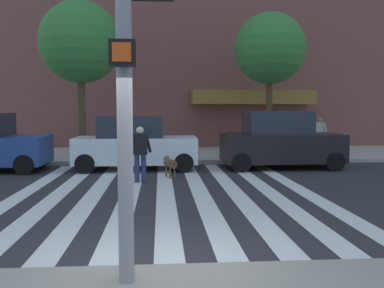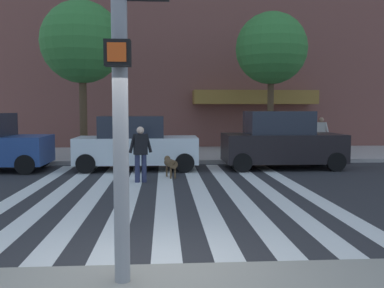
{
  "view_description": "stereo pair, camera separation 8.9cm",
  "coord_description": "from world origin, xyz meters",
  "px_view_note": "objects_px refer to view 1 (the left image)",
  "views": [
    {
      "loc": [
        0.02,
        -5.4,
        2.15
      ],
      "look_at": [
        0.85,
        5.72,
        1.24
      ],
      "focal_mm": 39.99,
      "sensor_mm": 36.0,
      "label": 1
    },
    {
      "loc": [
        0.11,
        -5.4,
        2.15
      ],
      "look_at": [
        0.85,
        5.72,
        1.24
      ],
      "focal_mm": 39.99,
      "sensor_mm": 36.0,
      "label": 2
    }
  ],
  "objects_px": {
    "parked_car_behind_first": "(135,144)",
    "pedestrian_bystander": "(319,134)",
    "parked_car_third_in_line": "(280,141)",
    "street_tree_nearest": "(80,43)",
    "dog_on_leash": "(170,163)",
    "pedestrian_dog_walker": "(140,151)",
    "street_tree_middle": "(270,49)"
  },
  "relations": [
    {
      "from": "dog_on_leash",
      "to": "pedestrian_bystander",
      "type": "xyz_separation_m",
      "value": [
        6.66,
        4.86,
        0.63
      ]
    },
    {
      "from": "pedestrian_dog_walker",
      "to": "dog_on_leash",
      "type": "relative_size",
      "value": 1.58
    },
    {
      "from": "parked_car_third_in_line",
      "to": "street_tree_middle",
      "type": "xyz_separation_m",
      "value": [
        0.43,
        3.35,
        3.77
      ]
    },
    {
      "from": "parked_car_third_in_line",
      "to": "pedestrian_dog_walker",
      "type": "xyz_separation_m",
      "value": [
        -4.93,
        -2.67,
        -0.06
      ]
    },
    {
      "from": "parked_car_third_in_line",
      "to": "pedestrian_bystander",
      "type": "bearing_deg",
      "value": 49.28
    },
    {
      "from": "street_tree_middle",
      "to": "parked_car_behind_first",
      "type": "bearing_deg",
      "value": -149.45
    },
    {
      "from": "parked_car_third_in_line",
      "to": "pedestrian_bystander",
      "type": "relative_size",
      "value": 2.59
    },
    {
      "from": "parked_car_behind_first",
      "to": "pedestrian_dog_walker",
      "type": "bearing_deg",
      "value": -83.36
    },
    {
      "from": "pedestrian_bystander",
      "to": "parked_car_behind_first",
      "type": "bearing_deg",
      "value": -158.84
    },
    {
      "from": "parked_car_behind_first",
      "to": "street_tree_nearest",
      "type": "height_order",
      "value": "street_tree_nearest"
    },
    {
      "from": "street_tree_middle",
      "to": "pedestrian_dog_walker",
      "type": "height_order",
      "value": "street_tree_middle"
    },
    {
      "from": "parked_car_behind_first",
      "to": "dog_on_leash",
      "type": "height_order",
      "value": "parked_car_behind_first"
    },
    {
      "from": "parked_car_behind_first",
      "to": "pedestrian_dog_walker",
      "type": "distance_m",
      "value": 2.69
    },
    {
      "from": "parked_car_third_in_line",
      "to": "street_tree_nearest",
      "type": "distance_m",
      "value": 8.77
    },
    {
      "from": "parked_car_behind_first",
      "to": "pedestrian_bystander",
      "type": "bearing_deg",
      "value": 21.16
    },
    {
      "from": "street_tree_nearest",
      "to": "street_tree_middle",
      "type": "height_order",
      "value": "street_tree_nearest"
    },
    {
      "from": "street_tree_nearest",
      "to": "pedestrian_dog_walker",
      "type": "bearing_deg",
      "value": -63.31
    },
    {
      "from": "street_tree_nearest",
      "to": "pedestrian_bystander",
      "type": "xyz_separation_m",
      "value": [
        10.12,
        0.59,
        -3.72
      ]
    },
    {
      "from": "parked_car_third_in_line",
      "to": "street_tree_nearest",
      "type": "bearing_deg",
      "value": 161.91
    },
    {
      "from": "pedestrian_dog_walker",
      "to": "dog_on_leash",
      "type": "height_order",
      "value": "pedestrian_dog_walker"
    },
    {
      "from": "parked_car_behind_first",
      "to": "pedestrian_dog_walker",
      "type": "relative_size",
      "value": 2.6
    },
    {
      "from": "pedestrian_dog_walker",
      "to": "dog_on_leash",
      "type": "bearing_deg",
      "value": 44.03
    },
    {
      "from": "street_tree_nearest",
      "to": "pedestrian_bystander",
      "type": "bearing_deg",
      "value": 3.34
    },
    {
      "from": "parked_car_behind_first",
      "to": "street_tree_nearest",
      "type": "xyz_separation_m",
      "value": [
        -2.26,
        2.45,
        3.89
      ]
    },
    {
      "from": "street_tree_middle",
      "to": "dog_on_leash",
      "type": "distance_m",
      "value": 8.08
    },
    {
      "from": "pedestrian_bystander",
      "to": "dog_on_leash",
      "type": "bearing_deg",
      "value": -143.92
    },
    {
      "from": "dog_on_leash",
      "to": "street_tree_middle",
      "type": "bearing_deg",
      "value": 49.05
    },
    {
      "from": "dog_on_leash",
      "to": "parked_car_behind_first",
      "type": "bearing_deg",
      "value": 123.33
    },
    {
      "from": "parked_car_behind_first",
      "to": "pedestrian_bystander",
      "type": "xyz_separation_m",
      "value": [
        7.86,
        3.04,
        0.17
      ]
    },
    {
      "from": "dog_on_leash",
      "to": "pedestrian_bystander",
      "type": "relative_size",
      "value": 0.63
    },
    {
      "from": "parked_car_behind_first",
      "to": "street_tree_middle",
      "type": "distance_m",
      "value": 7.63
    },
    {
      "from": "street_tree_nearest",
      "to": "dog_on_leash",
      "type": "distance_m",
      "value": 7.01
    }
  ]
}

